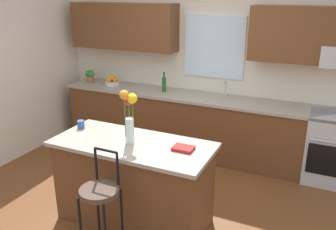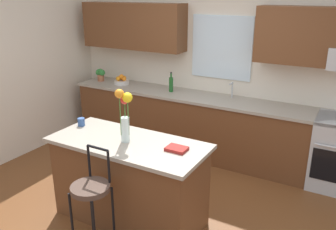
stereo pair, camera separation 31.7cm
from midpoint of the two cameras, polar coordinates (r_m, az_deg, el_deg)
The scene contains 13 objects.
ground_plane at distance 4.14m, azimuth -0.74°, elevation -15.65°, with size 14.00×14.00×0.00m, color brown.
wall_left at distance 5.45m, azimuth -23.21°, elevation 7.01°, with size 0.12×4.60×2.70m, color beige.
back_wall_assembly at distance 5.25m, azimuth 10.64°, elevation 9.62°, with size 5.60×0.50×2.70m.
counter_run at distance 5.28m, azimuth 8.60°, elevation -2.00°, with size 4.56×0.64×0.92m.
sink_faucet at distance 5.15m, azimuth 12.02°, elevation 4.21°, with size 0.02×0.13×0.23m.
kitchen_island at distance 3.84m, azimuth -3.86°, elevation -10.55°, with size 1.65×0.75×0.92m.
bar_stool_near at distance 3.35m, azimuth -9.57°, elevation -12.27°, with size 0.36×0.36×1.04m.
flower_vase at distance 3.51m, azimuth -4.46°, elevation 0.35°, with size 0.16×0.16×0.56m.
mug_ceramic at distance 4.10m, azimuth -11.68°, elevation -1.13°, with size 0.08×0.08×0.09m, color #33518C.
cookbook at distance 3.43m, azimuth 4.06°, elevation -5.50°, with size 0.20×0.15×0.03m, color maroon.
fruit_bowl_oranges at distance 5.86m, azimuth -5.95°, elevation 5.52°, with size 0.24×0.24×0.16m.
bottle_olive_oil at distance 5.37m, azimuth 2.19°, elevation 5.00°, with size 0.06×0.06×0.30m.
potted_plant_small at distance 6.10m, azimuth -9.37°, elevation 6.54°, with size 0.19×0.13×0.21m.
Camera 2 is at (1.85, -2.84, 2.38)m, focal length 37.81 mm.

